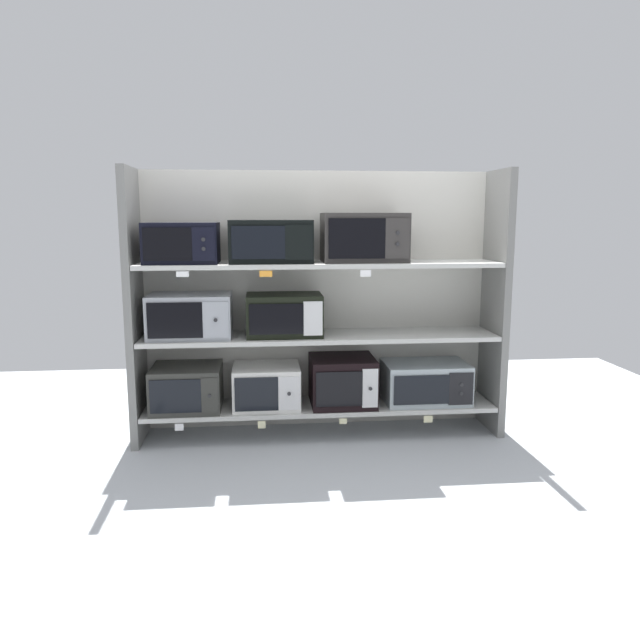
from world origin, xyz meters
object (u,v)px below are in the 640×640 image
Objects in this scene: microwave_1 at (266,386)px; microwave_3 at (425,382)px; microwave_8 at (364,238)px; microwave_4 at (190,316)px; microwave_0 at (187,387)px; microwave_5 at (284,315)px; microwave_6 at (182,243)px; microwave_2 at (342,381)px; microwave_7 at (271,241)px.

microwave_1 is 0.78× the size of microwave_3.
microwave_4 is at bearing 180.00° from microwave_8.
microwave_4 is at bearing -0.17° from microwave_0.
microwave_5 is at bearing 0.03° from microwave_4.
microwave_0 is 0.53m from microwave_1.
microwave_5 is at bearing 0.03° from microwave_6.
microwave_2 is at bearing 0.03° from microwave_1.
microwave_5 is 1.08× the size of microwave_6.
microwave_4 is 0.62m from microwave_5.
microwave_8 is (0.66, -0.00, 1.00)m from microwave_1.
microwave_1 is at bearing -179.85° from microwave_5.
microwave_4 reaches higher than microwave_1.
microwave_6 is 0.86× the size of microwave_7.
microwave_8 is at bearing -0.00° from microwave_1.
microwave_4 is 1.26m from microwave_8.
microwave_7 is at bearing -180.00° from microwave_3.
microwave_1 is at bearing -0.00° from microwave_4.
microwave_3 is (1.64, 0.00, -0.01)m from microwave_0.
microwave_4 is 0.48m from microwave_6.
microwave_5 reaches higher than microwave_1.
microwave_8 is at bearing -0.00° from microwave_4.
microwave_0 is at bearing -180.00° from microwave_3.
microwave_5 reaches higher than microwave_2.
microwave_0 is 0.80× the size of microwave_3.
microwave_6 reaches higher than microwave_1.
microwave_7 is at bearing 0.01° from microwave_0.
microwave_7 is (0.57, 0.00, 0.01)m from microwave_6.
microwave_6 is (-0.53, 0.00, 0.97)m from microwave_1.
microwave_1 is 0.52m from microwave_2.
microwave_3 is at bearing 0.01° from microwave_4.
microwave_2 is 0.87× the size of microwave_5.
microwave_5 reaches higher than microwave_0.
microwave_2 is at bearing 180.00° from microwave_3.
microwave_6 is at bearing -179.99° from microwave_3.
microwave_2 is 0.61m from microwave_5.
microwave_6 is (-0.04, 0.00, 0.48)m from microwave_4.
microwave_0 is 1.02× the size of microwave_1.
microwave_1 is at bearing -0.01° from microwave_0.
microwave_4 is 1.16× the size of microwave_6.
microwave_4 is 0.97× the size of microwave_8.
microwave_0 is 1.06m from microwave_2.
microwave_2 is 1.12m from microwave_4.
microwave_0 is at bearing 179.99° from microwave_8.
microwave_8 reaches higher than microwave_4.
microwave_1 is 0.90× the size of microwave_5.
microwave_2 is at bearing 0.02° from microwave_4.
microwave_1 is 1.03× the size of microwave_2.
microwave_3 is 1.04× the size of microwave_8.
microwave_7 is at bearing -179.93° from microwave_5.
microwave_7 reaches higher than microwave_2.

